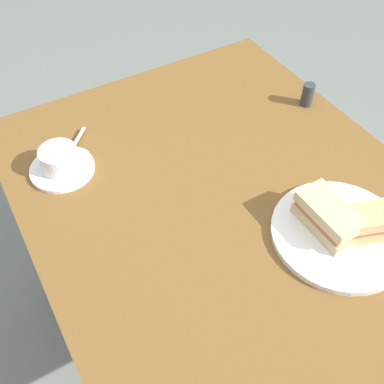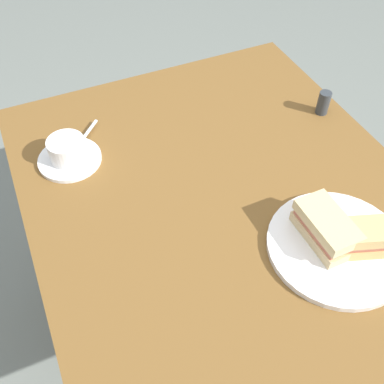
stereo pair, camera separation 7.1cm
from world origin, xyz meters
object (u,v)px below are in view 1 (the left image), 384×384
object	(u,v)px
coffee_cup	(60,158)
sandwich_plate	(339,234)
sandwich_front	(328,216)
coffee_saucer	(62,169)
sandwich_back	(370,222)
salt_shaker	(308,95)
dining_table	(225,233)
spoon	(74,144)

from	to	relation	value
coffee_cup	sandwich_plate	bearing A→B (deg)	-137.42
sandwich_front	coffee_saucer	xyz separation A→B (m)	(0.44, 0.42, -0.04)
sandwich_back	salt_shaker	bearing A→B (deg)	-23.70
sandwich_front	coffee_saucer	world-z (taller)	sandwich_front
coffee_cup	sandwich_back	bearing A→B (deg)	-135.96
dining_table	spoon	bearing A→B (deg)	36.30
sandwich_front	coffee_cup	bearing A→B (deg)	43.15
dining_table	salt_shaker	distance (m)	0.44
coffee_saucer	spoon	distance (m)	0.08
sandwich_back	salt_shaker	distance (m)	0.44
dining_table	spoon	world-z (taller)	spoon
sandwich_front	sandwich_back	size ratio (longest dim) A/B	0.91
coffee_saucer	coffee_cup	distance (m)	0.03
sandwich_front	coffee_saucer	size ratio (longest dim) A/B	0.92
sandwich_back	salt_shaker	world-z (taller)	sandwich_back
dining_table	coffee_saucer	distance (m)	0.42
spoon	sandwich_back	bearing A→B (deg)	-142.35
dining_table	salt_shaker	xyz separation A→B (m)	(0.18, -0.37, 0.17)
dining_table	spoon	xyz separation A→B (m)	(0.33, 0.24, 0.15)
sandwich_back	coffee_cup	distance (m)	0.69
coffee_saucer	salt_shaker	world-z (taller)	salt_shaker
coffee_cup	spoon	distance (m)	0.08
dining_table	salt_shaker	size ratio (longest dim) A/B	16.85
sandwich_front	spoon	world-z (taller)	sandwich_front
spoon	sandwich_front	bearing A→B (deg)	-144.07
dining_table	sandwich_plate	size ratio (longest dim) A/B	3.80
sandwich_plate	sandwich_back	world-z (taller)	sandwich_back
coffee_saucer	sandwich_back	bearing A→B (deg)	-135.90
sandwich_front	coffee_cup	world-z (taller)	sandwich_front
salt_shaker	spoon	bearing A→B (deg)	76.15
sandwich_front	spoon	size ratio (longest dim) A/B	1.73
sandwich_plate	coffee_cup	distance (m)	0.64
salt_shaker	sandwich_front	bearing A→B (deg)	145.45
sandwich_back	sandwich_front	bearing A→B (deg)	50.53
dining_table	spoon	distance (m)	0.43
salt_shaker	dining_table	bearing A→B (deg)	115.80
sandwich_back	spoon	bearing A→B (deg)	37.65
coffee_cup	salt_shaker	distance (m)	0.67
sandwich_front	sandwich_back	distance (m)	0.08
dining_table	coffee_saucer	world-z (taller)	coffee_saucer
sandwich_back	coffee_cup	world-z (taller)	sandwich_back
sandwich_back	coffee_cup	bearing A→B (deg)	44.04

